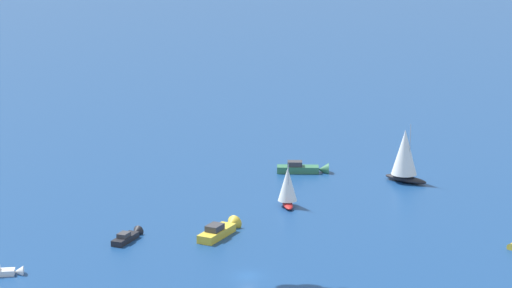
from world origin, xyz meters
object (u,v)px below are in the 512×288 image
at_px(sailboat_outer_ring_a, 405,155).
at_px(motorboat_outer_ring_b, 3,272).
at_px(motorboat_far_port, 305,169).
at_px(motorboat_far_stbd, 128,236).
at_px(motorboat_outer_ring_c, 221,230).
at_px(sailboat_inshore, 288,186).

distance_m(sailboat_outer_ring_a, motorboat_outer_ring_b, 87.81).
distance_m(motorboat_far_port, motorboat_far_stbd, 54.69).
distance_m(motorboat_far_stbd, motorboat_outer_ring_b, 23.78).
relative_size(sailboat_outer_ring_a, motorboat_outer_ring_c, 1.11).
height_order(motorboat_far_port, sailboat_outer_ring_a, sailboat_outer_ring_a).
height_order(motorboat_outer_ring_b, motorboat_outer_ring_c, motorboat_outer_ring_c).
bearing_deg(motorboat_far_stbd, motorboat_outer_ring_c, 57.74).
xyz_separation_m(motorboat_far_port, motorboat_far_stbd, (11.19, -53.53, -0.27)).
bearing_deg(motorboat_far_port, motorboat_outer_ring_b, -81.19).
xyz_separation_m(motorboat_far_stbd, motorboat_outer_ring_b, (0.79, -23.77, -0.06)).
xyz_separation_m(motorboat_far_port, motorboat_outer_ring_c, (19.68, -40.08, -0.02)).
bearing_deg(sailboat_outer_ring_a, motorboat_outer_ring_b, -94.60).
distance_m(sailboat_inshore, sailboat_outer_ring_a, 30.25).
bearing_deg(motorboat_outer_ring_c, sailboat_inshore, 102.42).
height_order(motorboat_far_port, sailboat_inshore, sailboat_inshore).
distance_m(motorboat_far_port, sailboat_inshore, 25.22).
relative_size(motorboat_far_stbd, motorboat_outer_ring_c, 0.70).
bearing_deg(sailboat_inshore, motorboat_far_port, 127.46).
relative_size(motorboat_far_port, sailboat_inshore, 1.18).
distance_m(sailboat_outer_ring_a, motorboat_outer_ring_c, 50.41).
relative_size(sailboat_inshore, sailboat_outer_ring_a, 0.68).
xyz_separation_m(motorboat_far_stbd, motorboat_outer_ring_c, (8.49, 13.45, 0.25)).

